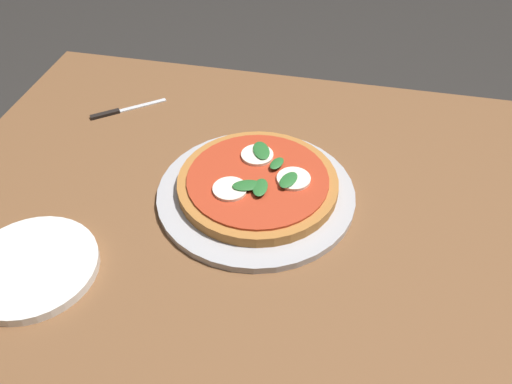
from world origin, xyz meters
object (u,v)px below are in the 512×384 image
dining_table (288,267)px  knife (119,111)px  serving_tray (256,194)px  pizza (258,183)px  plate_white (32,267)px

dining_table → knife: size_ratio=9.49×
serving_tray → pizza: bearing=80.7°
pizza → knife: 0.35m
pizza → plate_white: 0.35m
serving_tray → pizza: size_ratio=1.23×
pizza → knife: (-0.31, 0.17, -0.02)m
serving_tray → knife: serving_tray is taller
serving_tray → knife: 0.36m
serving_tray → plate_white: bearing=-142.0°
dining_table → plate_white: plate_white is taller
dining_table → pizza: bearing=141.2°
serving_tray → knife: (-0.31, 0.18, -0.00)m
dining_table → pizza: pizza is taller
pizza → knife: pizza is taller
dining_table → serving_tray: bearing=146.7°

